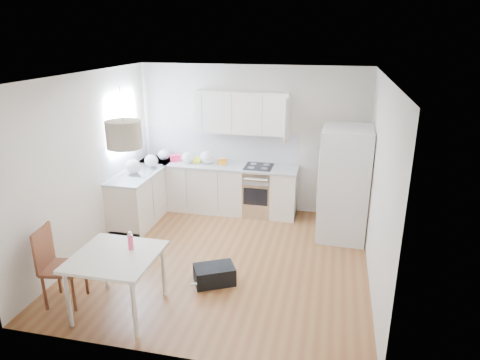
% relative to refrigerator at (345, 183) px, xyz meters
% --- Properties ---
extents(floor, '(4.20, 4.20, 0.00)m').
position_rel_refrigerator_xyz_m(floor, '(-1.72, -1.23, -0.92)').
color(floor, brown).
rests_on(floor, ground).
extents(ceiling, '(4.20, 4.20, 0.00)m').
position_rel_refrigerator_xyz_m(ceiling, '(-1.72, -1.23, 1.78)').
color(ceiling, white).
rests_on(ceiling, wall_back).
extents(wall_back, '(4.20, 0.00, 4.20)m').
position_rel_refrigerator_xyz_m(wall_back, '(-1.72, 0.87, 0.43)').
color(wall_back, silver).
rests_on(wall_back, floor).
extents(wall_left, '(0.00, 4.20, 4.20)m').
position_rel_refrigerator_xyz_m(wall_left, '(-3.82, -1.23, 0.43)').
color(wall_left, silver).
rests_on(wall_left, floor).
extents(wall_right, '(0.00, 4.20, 4.20)m').
position_rel_refrigerator_xyz_m(wall_right, '(0.38, -1.23, 0.43)').
color(wall_right, silver).
rests_on(wall_right, floor).
extents(window_glassblock, '(0.02, 1.00, 1.00)m').
position_rel_refrigerator_xyz_m(window_glassblock, '(-3.81, -0.08, 0.83)').
color(window_glassblock, '#BFE0F9').
rests_on(window_glassblock, wall_left).
extents(cabinets_back, '(3.00, 0.60, 0.88)m').
position_rel_refrigerator_xyz_m(cabinets_back, '(-2.32, 0.57, -0.48)').
color(cabinets_back, white).
rests_on(cabinets_back, floor).
extents(cabinets_left, '(0.60, 1.80, 0.88)m').
position_rel_refrigerator_xyz_m(cabinets_left, '(-3.52, -0.03, -0.48)').
color(cabinets_left, white).
rests_on(cabinets_left, floor).
extents(counter_back, '(3.02, 0.64, 0.04)m').
position_rel_refrigerator_xyz_m(counter_back, '(-2.32, 0.57, -0.02)').
color(counter_back, '#A6A8AB').
rests_on(counter_back, cabinets_back).
extents(counter_left, '(0.64, 1.82, 0.04)m').
position_rel_refrigerator_xyz_m(counter_left, '(-3.52, -0.03, -0.02)').
color(counter_left, '#A6A8AB').
rests_on(counter_left, cabinets_left).
extents(backsplash_back, '(3.00, 0.01, 0.58)m').
position_rel_refrigerator_xyz_m(backsplash_back, '(-2.32, 0.87, 0.29)').
color(backsplash_back, white).
rests_on(backsplash_back, wall_back).
extents(backsplash_left, '(0.01, 1.80, 0.58)m').
position_rel_refrigerator_xyz_m(backsplash_left, '(-3.82, -0.03, 0.29)').
color(backsplash_left, white).
rests_on(backsplash_left, wall_left).
extents(upper_cabinets, '(1.70, 0.32, 0.75)m').
position_rel_refrigerator_xyz_m(upper_cabinets, '(-1.87, 0.71, 0.96)').
color(upper_cabinets, white).
rests_on(upper_cabinets, wall_back).
extents(range_oven, '(0.50, 0.61, 0.88)m').
position_rel_refrigerator_xyz_m(range_oven, '(-1.52, 0.57, -0.48)').
color(range_oven, silver).
rests_on(range_oven, floor).
extents(sink, '(0.50, 0.80, 0.16)m').
position_rel_refrigerator_xyz_m(sink, '(-3.52, -0.08, -0.00)').
color(sink, silver).
rests_on(sink, counter_left).
extents(refrigerator, '(0.89, 0.94, 1.83)m').
position_rel_refrigerator_xyz_m(refrigerator, '(0.00, 0.00, 0.00)').
color(refrigerator, silver).
rests_on(refrigerator, floor).
extents(dining_table, '(0.98, 0.98, 0.77)m').
position_rel_refrigerator_xyz_m(dining_table, '(-2.64, -2.72, -0.24)').
color(dining_table, beige).
rests_on(dining_table, floor).
extents(dining_chair, '(0.48, 0.48, 1.01)m').
position_rel_refrigerator_xyz_m(dining_chair, '(-3.38, -2.70, -0.41)').
color(dining_chair, '#532919').
rests_on(dining_chair, floor).
extents(drink_bottle, '(0.09, 0.09, 0.23)m').
position_rel_refrigerator_xyz_m(drink_bottle, '(-2.52, -2.54, -0.04)').
color(drink_bottle, '#F0426F').
rests_on(drink_bottle, dining_table).
extents(gym_bag, '(0.64, 0.56, 0.25)m').
position_rel_refrigerator_xyz_m(gym_bag, '(-1.68, -1.87, -0.79)').
color(gym_bag, black).
rests_on(gym_bag, floor).
extents(pendant_lamp, '(0.49, 0.49, 0.30)m').
position_rel_refrigerator_xyz_m(pendant_lamp, '(-2.48, -2.55, 1.26)').
color(pendant_lamp, '#BAAB8F').
rests_on(pendant_lamp, ceiling).
extents(grocery_bag_a, '(0.22, 0.19, 0.20)m').
position_rel_refrigerator_xyz_m(grocery_bag_a, '(-3.38, 0.62, 0.10)').
color(grocery_bag_a, white).
rests_on(grocery_bag_a, counter_back).
extents(grocery_bag_b, '(0.23, 0.20, 0.21)m').
position_rel_refrigerator_xyz_m(grocery_bag_b, '(-2.86, 0.52, 0.11)').
color(grocery_bag_b, white).
rests_on(grocery_bag_b, counter_back).
extents(grocery_bag_c, '(0.27, 0.23, 0.25)m').
position_rel_refrigerator_xyz_m(grocery_bag_c, '(-2.49, 0.57, 0.13)').
color(grocery_bag_c, white).
rests_on(grocery_bag_c, counter_back).
extents(grocery_bag_d, '(0.25, 0.21, 0.22)m').
position_rel_refrigerator_xyz_m(grocery_bag_d, '(-3.43, 0.16, 0.11)').
color(grocery_bag_d, white).
rests_on(grocery_bag_d, counter_back).
extents(grocery_bag_e, '(0.28, 0.23, 0.25)m').
position_rel_refrigerator_xyz_m(grocery_bag_e, '(-3.58, -0.26, 0.13)').
color(grocery_bag_e, white).
rests_on(grocery_bag_e, counter_left).
extents(snack_orange, '(0.18, 0.16, 0.11)m').
position_rel_refrigerator_xyz_m(snack_orange, '(-2.21, 0.57, 0.06)').
color(snack_orange, orange).
rests_on(snack_orange, counter_back).
extents(snack_yellow, '(0.16, 0.10, 0.11)m').
position_rel_refrigerator_xyz_m(snack_yellow, '(-2.71, 0.59, 0.06)').
color(snack_yellow, '#F9FF28').
rests_on(snack_yellow, counter_back).
extents(snack_red, '(0.21, 0.19, 0.12)m').
position_rel_refrigerator_xyz_m(snack_red, '(-3.13, 0.59, 0.06)').
color(snack_red, '#E11C42').
rests_on(snack_red, counter_back).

